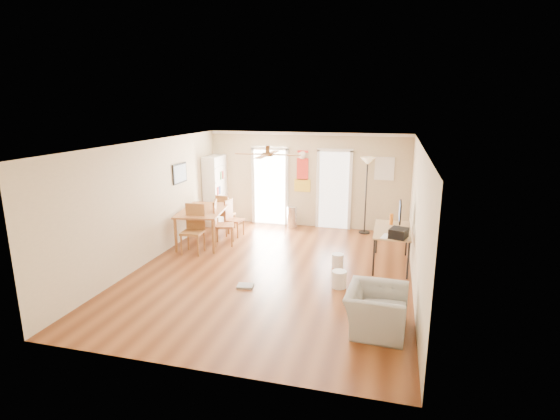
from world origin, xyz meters
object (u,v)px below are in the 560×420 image
(bookshelf, at_px, (215,190))
(dining_chair_near, at_px, (192,230))
(dining_chair_right_a, at_px, (235,218))
(wastebasket_a, at_px, (338,261))
(dining_chair_far, at_px, (226,212))
(wastebasket_b, at_px, (339,279))
(computer_desk, at_px, (391,247))
(torchiere_lamp, at_px, (366,196))
(armchair, at_px, (376,310))
(dining_table, at_px, (204,226))
(trash_can, at_px, (292,217))
(dining_chair_right_b, at_px, (224,223))
(printer, at_px, (399,233))

(bookshelf, distance_m, dining_chair_near, 2.54)
(dining_chair_right_a, xyz_separation_m, wastebasket_a, (2.86, -1.52, -0.33))
(dining_chair_far, relative_size, wastebasket_b, 2.96)
(bookshelf, bearing_deg, dining_chair_far, -37.12)
(dining_chair_right_a, height_order, dining_chair_near, dining_chair_near)
(dining_chair_right_a, relative_size, computer_desk, 0.64)
(dining_chair_near, distance_m, torchiere_lamp, 4.54)
(torchiere_lamp, bearing_deg, wastebasket_b, -93.27)
(computer_desk, xyz_separation_m, armchair, (-0.18, -2.84, -0.07))
(dining_table, relative_size, wastebasket_a, 5.84)
(trash_can, xyz_separation_m, wastebasket_a, (1.60, -2.62, -0.15))
(dining_chair_right_a, bearing_deg, torchiere_lamp, -63.06)
(bookshelf, bearing_deg, wastebasket_a, -28.41)
(dining_chair_far, distance_m, torchiere_lamp, 3.77)
(wastebasket_b, bearing_deg, dining_chair_right_b, 149.10)
(dining_chair_far, distance_m, trash_can, 1.81)
(wastebasket_b, bearing_deg, dining_chair_near, 163.21)
(dining_chair_right_b, bearing_deg, trash_can, -51.32)
(wastebasket_b, bearing_deg, torchiere_lamp, 86.73)
(printer, relative_size, armchair, 0.36)
(computer_desk, relative_size, wastebasket_a, 5.14)
(dining_chair_right_b, bearing_deg, dining_chair_right_a, -16.93)
(dining_chair_near, bearing_deg, armchair, -33.91)
(dining_chair_right_b, distance_m, dining_chair_far, 1.35)
(bookshelf, height_order, wastebasket_b, bookshelf)
(dining_chair_near, bearing_deg, dining_chair_right_a, 69.13)
(dining_chair_right_b, relative_size, wastebasket_a, 3.79)
(dining_chair_near, distance_m, armchair, 4.88)
(dining_table, bearing_deg, computer_desk, -5.26)
(dining_chair_right_a, distance_m, dining_chair_near, 1.56)
(trash_can, xyz_separation_m, armchair, (2.49, -5.05, 0.03))
(printer, bearing_deg, dining_chair_near, -164.95)
(dining_chair_near, height_order, printer, dining_chair_near)
(dining_chair_right_b, height_order, dining_chair_near, dining_chair_near)
(trash_can, xyz_separation_m, wastebasket_b, (1.76, -3.64, -0.14))
(dining_chair_far, distance_m, computer_desk, 4.69)
(dining_table, xyz_separation_m, dining_chair_right_b, (0.55, -0.03, 0.12))
(dining_chair_right_a, height_order, dining_chair_far, dining_chair_far)
(dining_chair_right_b, distance_m, dining_chair_near, 0.89)
(dining_chair_far, bearing_deg, dining_table, 96.30)
(bookshelf, xyz_separation_m, trash_can, (2.19, 0.13, -0.67))
(printer, bearing_deg, dining_chair_right_a, 174.94)
(dining_chair_near, xyz_separation_m, torchiere_lamp, (3.69, 2.61, 0.45))
(wastebasket_b, bearing_deg, trash_can, 115.84)
(computer_desk, bearing_deg, printer, -77.97)
(dining_chair_right_a, bearing_deg, wastebasket_b, -122.28)
(printer, xyz_separation_m, wastebasket_b, (-1.03, -0.87, -0.72))
(computer_desk, distance_m, wastebasket_b, 1.71)
(trash_can, relative_size, computer_desk, 0.40)
(bookshelf, relative_size, trash_can, 3.26)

